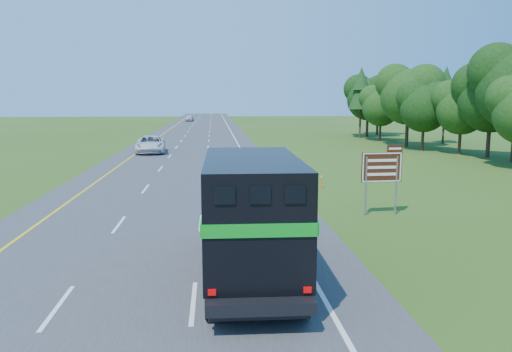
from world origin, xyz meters
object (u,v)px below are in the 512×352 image
object	(u,v)px
horse_truck	(251,212)
far_car	(190,118)
exit_sign	(382,170)
white_suv	(151,144)

from	to	relation	value
horse_truck	far_car	distance (m)	110.37
far_car	exit_sign	xyz separation A→B (m)	(13.88, -102.15, 1.42)
white_suv	far_car	size ratio (longest dim) A/B	1.41
exit_sign	white_suv	bearing A→B (deg)	113.22
horse_truck	white_suv	bearing A→B (deg)	102.58
white_suv	far_car	xyz separation A→B (m)	(0.74, 72.78, -0.12)
white_suv	horse_truck	bearing A→B (deg)	-83.37
horse_truck	exit_sign	world-z (taller)	horse_truck
white_suv	exit_sign	xyz separation A→B (m)	(14.62, -29.36, 1.30)
white_suv	exit_sign	size ratio (longest dim) A/B	1.85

